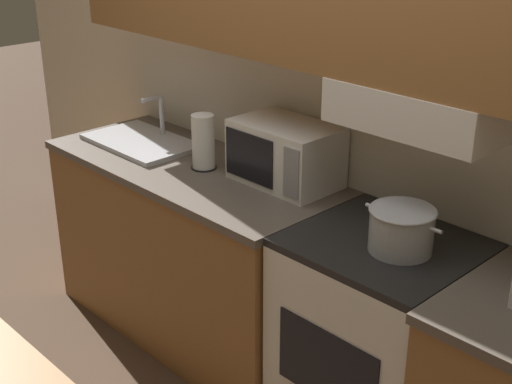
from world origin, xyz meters
TOP-DOWN VIEW (x-y plane):
  - ground_plane at (0.00, 0.00)m, footprint 16.00×16.00m
  - wall_back at (0.01, -0.07)m, footprint 5.23×0.38m
  - lower_counter_main at (-0.65, -0.32)m, footprint 1.55×0.66m
  - stove_range at (0.46, -0.31)m, footprint 0.66×0.62m
  - cooking_pot at (0.54, -0.32)m, footprint 0.32×0.24m
  - microwave at (-0.19, -0.16)m, footprint 0.46×0.30m
  - sink_basin at (-1.04, -0.32)m, footprint 0.58×0.36m
  - paper_towel_roll at (-0.57, -0.30)m, footprint 0.12×0.12m

SIDE VIEW (x-z plane):
  - ground_plane at x=0.00m, z-range 0.00..0.00m
  - stove_range at x=0.46m, z-range 0.00..0.91m
  - lower_counter_main at x=-0.65m, z-range 0.00..0.91m
  - sink_basin at x=-1.04m, z-range 0.81..1.04m
  - cooking_pot at x=0.54m, z-range 0.91..1.07m
  - paper_towel_roll at x=-0.57m, z-range 0.91..1.16m
  - microwave at x=-0.19m, z-range 0.91..1.18m
  - wall_back at x=0.01m, z-range 0.28..2.83m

